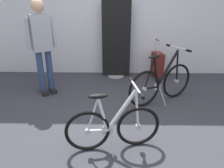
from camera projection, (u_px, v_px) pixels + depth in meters
name	position (u px, v px, depth m)	size (l,w,h in m)	color
ground_plane	(110.00, 124.00, 3.06)	(6.38, 6.38, 0.00)	#38383F
back_wall	(113.00, 4.00, 4.54)	(6.38, 0.10, 3.04)	silver
floor_banner_stand	(116.00, 44.00, 4.58)	(0.60, 0.36, 1.63)	#B7B7BC
folding_bike_foreground	(113.00, 126.00, 2.48)	(1.10, 0.53, 0.78)	black
display_bike_left	(161.00, 82.00, 3.58)	(1.14, 0.74, 0.91)	black
visitor_near_wall	(42.00, 43.00, 3.70)	(0.45, 0.38, 1.63)	navy
rolling_suitcase	(157.00, 65.00, 4.71)	(0.24, 0.39, 0.83)	maroon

